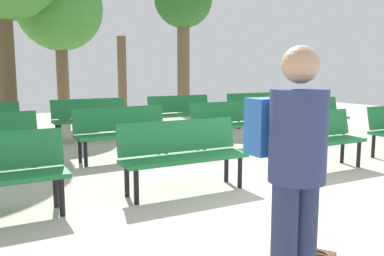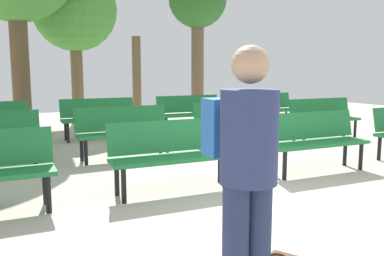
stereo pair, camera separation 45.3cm
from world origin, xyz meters
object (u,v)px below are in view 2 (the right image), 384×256
object	(u,v)px
bench_r0_c1	(173,151)
bench_r1_c3	(323,116)
bench_r2_c1	(99,116)
bench_r2_c3	(267,108)
bench_r1_c1	(124,129)
bench_r0_c2	(314,138)
tree_1	(198,4)
bench_r2_c2	(190,111)
bench_r1_c2	(234,121)
tree_3	(75,10)
tree_2	(137,77)
visitor_with_backpack	(245,167)

from	to	relation	value
bench_r0_c1	bench_r1_c3	bearing A→B (deg)	27.29
bench_r0_c1	bench_r2_c1	distance (m)	4.27
bench_r2_c1	bench_r2_c3	bearing A→B (deg)	0.54
bench_r1_c1	bench_r2_c3	bearing A→B (deg)	24.70
bench_r1_c1	bench_r1_c3	distance (m)	4.43
bench_r0_c2	tree_1	distance (m)	8.16
bench_r1_c3	bench_r2_c2	distance (m)	3.05
bench_r0_c1	bench_r1_c2	distance (m)	3.08
tree_3	bench_r2_c2	bearing A→B (deg)	-61.36
tree_2	bench_r1_c3	bearing A→B (deg)	-73.60
bench_r0_c2	tree_3	world-z (taller)	tree_3
bench_r0_c2	visitor_with_backpack	size ratio (longest dim) A/B	0.99
bench_r1_c3	bench_r2_c2	xyz separation A→B (m)	(-2.03, 2.27, 0.00)
bench_r2_c1	visitor_with_backpack	size ratio (longest dim) A/B	0.99
tree_1	tree_3	size ratio (longest dim) A/B	1.06
tree_2	tree_3	distance (m)	2.82
bench_r1_c1	bench_r2_c1	distance (m)	2.15
bench_r0_c1	bench_r1_c3	world-z (taller)	same
tree_1	tree_3	bearing A→B (deg)	174.70
bench_r2_c2	tree_1	size ratio (longest dim) A/B	0.35
visitor_with_backpack	bench_r2_c1	bearing A→B (deg)	-95.13
bench_r2_c3	visitor_with_backpack	world-z (taller)	visitor_with_backpack
bench_r2_c1	tree_3	world-z (taller)	tree_3
bench_r2_c2	tree_1	world-z (taller)	tree_1
bench_r1_c2	tree_3	size ratio (longest dim) A/B	0.38
bench_r0_c2	tree_2	world-z (taller)	tree_2
bench_r1_c3	bench_r2_c3	distance (m)	2.13
bench_r1_c1	bench_r1_c2	size ratio (longest dim) A/B	0.99
bench_r1_c2	tree_2	size ratio (longest dim) A/B	0.65
visitor_with_backpack	bench_r2_c2	bearing A→B (deg)	-112.01
bench_r2_c3	tree_2	bearing A→B (deg)	120.18
bench_r0_c1	tree_3	distance (m)	7.96
bench_r0_c1	bench_r0_c2	xyz separation A→B (m)	(2.26, -0.13, 0.00)
bench_r1_c2	bench_r2_c2	world-z (taller)	same
bench_r2_c2	tree_3	bearing A→B (deg)	122.83
bench_r2_c3	tree_3	size ratio (longest dim) A/B	0.38
bench_r2_c1	bench_r1_c1	bearing A→B (deg)	-91.40
bench_r0_c1	bench_r1_c1	distance (m)	2.12
bench_r0_c2	bench_r1_c3	xyz separation A→B (m)	(2.27, 1.98, 0.00)
tree_3	bench_r2_c3	bearing A→B (deg)	-40.90
bench_r2_c2	visitor_with_backpack	distance (m)	7.50
bench_r2_c3	tree_1	distance (m)	4.39
bench_r0_c1	visitor_with_backpack	bearing A→B (deg)	-102.40
bench_r1_c2	visitor_with_backpack	distance (m)	5.59
bench_r1_c2	bench_r2_c2	xyz separation A→B (m)	(0.18, 2.10, 0.00)
bench_r1_c1	bench_r2_c2	xyz separation A→B (m)	(2.39, 2.02, 0.00)
bench_r1_c3	tree_2	bearing A→B (deg)	110.52
bench_r0_c2	bench_r1_c1	distance (m)	3.10
bench_r1_c1	visitor_with_backpack	world-z (taller)	visitor_with_backpack
bench_r1_c2	bench_r2_c2	size ratio (longest dim) A/B	1.00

